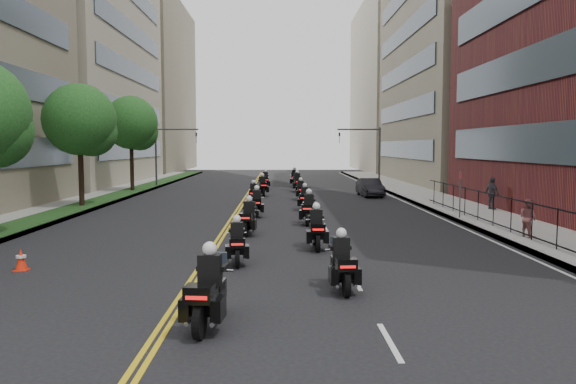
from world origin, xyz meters
The scene contains 30 objects.
ground centered at (0.00, 0.00, 0.00)m, with size 160.00×160.00×0.00m, color black.
sidewalk_right centered at (12.00, 25.00, 0.07)m, with size 4.00×90.00×0.15m, color gray.
sidewalk_left centered at (-12.00, 25.00, 0.07)m, with size 4.00×90.00×0.15m, color gray.
grass_strip centered at (-11.20, 25.00, 0.17)m, with size 2.00×90.00×0.04m, color #183914.
building_right_tan centered at (21.48, 48.00, 15.00)m, with size 15.11×28.00×30.00m.
building_right_far centered at (21.50, 78.00, 13.00)m, with size 15.00×28.00×26.00m, color #A7A087.
building_left_mid centered at (-21.98, 48.00, 17.00)m, with size 16.11×28.00×34.00m.
building_left_far centered at (-22.00, 78.00, 13.00)m, with size 16.00×28.00×26.00m, color #7A7059.
iron_fence centered at (11.00, 12.00, 0.90)m, with size 0.05×28.00×1.50m.
street_trees centered at (-11.05, 18.61, 5.13)m, with size 4.40×38.40×7.98m.
traffic_signal_right centered at (9.54, 42.00, 3.70)m, with size 4.09×0.20×5.60m.
traffic_signal_left centered at (-9.54, 42.00, 3.70)m, with size 4.09×0.20×5.60m.
motorcycle_0 centered at (-0.49, 0.99, 0.72)m, with size 0.70×2.47×1.82m.
motorcycle_1 centered at (2.70, 4.01, 0.66)m, with size 0.55×2.26×1.67m.
motorcycle_2 centered at (-0.36, 7.44, 0.63)m, with size 0.59×2.17×1.60m.
motorcycle_3 centered at (2.43, 10.12, 0.69)m, with size 0.54×2.35×1.74m.
motorcycle_4 centered at (-0.31, 13.48, 0.67)m, with size 0.66×2.31×1.71m.
motorcycle_5 centered at (2.48, 16.74, 0.69)m, with size 0.70×2.36×1.75m.
motorcycle_6 centered at (-0.20, 19.70, 0.68)m, with size 0.53×2.32×1.72m.
motorcycle_7 centered at (2.56, 22.86, 0.64)m, with size 0.63×2.21×1.63m.
motorcycle_8 centered at (-0.68, 26.30, 0.63)m, with size 0.50×2.17×1.61m.
motorcycle_9 centered at (2.58, 29.21, 0.63)m, with size 0.51×2.18×1.61m.
motorcycle_10 centered at (-0.25, 32.58, 0.69)m, with size 0.71×2.38×1.76m.
motorcycle_11 centered at (2.56, 36.14, 0.73)m, with size 0.63×2.49×1.84m.
motorcycle_12 centered at (-0.20, 39.17, 0.71)m, with size 0.60×2.42×1.79m.
motorcycle_13 centered at (2.48, 42.28, 0.73)m, with size 0.58×2.50×1.85m.
parked_sedan centered at (8.00, 31.94, 0.69)m, with size 1.46×4.18×1.38m, color black.
pedestrian_b centered at (11.20, 11.82, 0.93)m, with size 0.76×0.59×1.56m, color brown.
pedestrian_c centered at (13.50, 21.73, 1.10)m, with size 1.11×0.46×1.89m, color #414048.
traffic_cone centered at (-7.00, 6.54, 0.33)m, with size 0.41×0.41×0.68m.
Camera 1 is at (1.02, -10.76, 3.87)m, focal length 35.00 mm.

